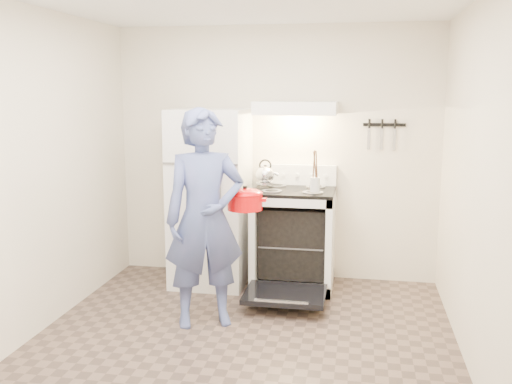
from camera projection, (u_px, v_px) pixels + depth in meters
floor at (238, 350)px, 4.16m from camera, size 3.60×3.60×0.00m
back_wall at (275, 154)px, 5.68m from camera, size 3.20×0.02×2.50m
refrigerator at (211, 197)px, 5.52m from camera, size 0.70×0.70×1.70m
stove_body at (294, 240)px, 5.47m from camera, size 0.76×0.65×0.92m
cooktop at (294, 191)px, 5.38m from camera, size 0.76×0.65×0.03m
backsplash at (298, 175)px, 5.64m from camera, size 0.76×0.07×0.20m
oven_door at (285, 294)px, 4.95m from camera, size 0.70×0.54×0.04m
oven_rack at (294, 242)px, 5.47m from camera, size 0.60×0.52×0.01m
range_hood at (296, 108)px, 5.32m from camera, size 0.76×0.50×0.12m
knife_strip at (384, 125)px, 5.43m from camera, size 0.40×0.02×0.03m
pizza_stone at (289, 240)px, 5.47m from camera, size 0.36×0.36×0.02m
tea_kettle at (265, 174)px, 5.47m from camera, size 0.22×0.18×0.27m
utensil_jar at (315, 185)px, 5.07m from camera, size 0.11×0.11×0.13m
person at (205, 219)px, 4.51m from camera, size 0.75×0.64×1.74m
dutch_oven at (245, 202)px, 4.64m from camera, size 0.36×0.29×0.23m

